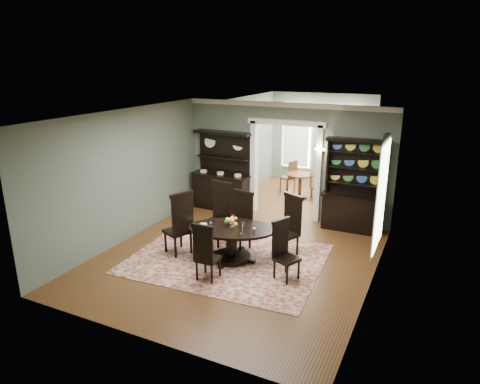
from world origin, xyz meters
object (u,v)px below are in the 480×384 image
object	(u,v)px
dining_table	(232,237)
sideboard	(222,182)
welsh_dresser	(352,198)
parlor_table	(300,182)

from	to	relation	value
dining_table	sideboard	world-z (taller)	sideboard
dining_table	welsh_dresser	world-z (taller)	welsh_dresser
sideboard	welsh_dresser	distance (m)	3.59
sideboard	welsh_dresser	size ratio (longest dim) A/B	0.97
sideboard	parlor_table	distance (m)	2.51
parlor_table	sideboard	bearing A→B (deg)	-132.03
dining_table	parlor_table	bearing A→B (deg)	72.59
welsh_dresser	sideboard	bearing A→B (deg)	178.93
dining_table	sideboard	size ratio (longest dim) A/B	0.97
welsh_dresser	parlor_table	world-z (taller)	welsh_dresser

